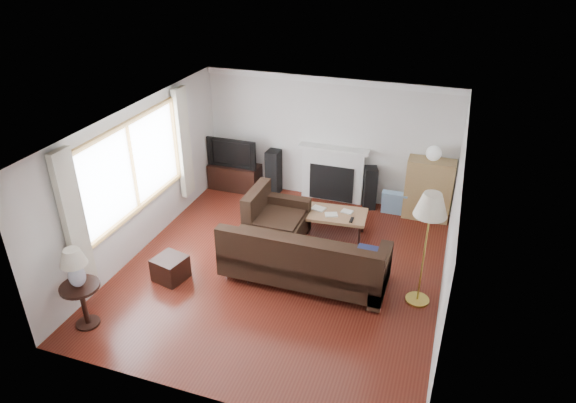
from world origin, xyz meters
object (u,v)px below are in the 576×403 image
(tv_stand, at_px, (235,176))
(sectional_sofa, at_px, (305,256))
(coffee_table, at_px, (332,224))
(floor_lamp, at_px, (425,250))
(bookshelf, at_px, (429,189))
(side_table, at_px, (84,305))

(tv_stand, bearing_deg, sectional_sofa, -48.17)
(sectional_sofa, bearing_deg, tv_stand, 131.83)
(coffee_table, xyz_separation_m, floor_lamp, (1.69, -1.38, 0.67))
(tv_stand, bearing_deg, floor_lamp, -32.11)
(bookshelf, xyz_separation_m, sectional_sofa, (-1.61, -2.68, -0.14))
(sectional_sofa, distance_m, floor_lamp, 1.81)
(bookshelf, bearing_deg, floor_lamp, -86.77)
(bookshelf, height_order, coffee_table, bookshelf)
(sectional_sofa, bearing_deg, side_table, -142.68)
(sectional_sofa, height_order, coffee_table, sectional_sofa)
(coffee_table, xyz_separation_m, side_table, (-2.65, -3.41, 0.10))
(floor_lamp, bearing_deg, sectional_sofa, -178.15)
(bookshelf, relative_size, sectional_sofa, 0.43)
(sectional_sofa, bearing_deg, coffee_table, 87.22)
(tv_stand, bearing_deg, bookshelf, 0.53)
(tv_stand, relative_size, sectional_sofa, 0.39)
(bookshelf, relative_size, coffee_table, 0.98)
(floor_lamp, bearing_deg, bookshelf, 93.23)
(tv_stand, distance_m, floor_lamp, 4.91)
(sectional_sofa, xyz_separation_m, coffee_table, (0.07, 1.44, -0.21))
(tv_stand, distance_m, coffee_table, 2.72)
(tv_stand, xyz_separation_m, floor_lamp, (4.12, -2.59, 0.63))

